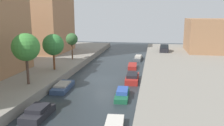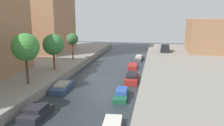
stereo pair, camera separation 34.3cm
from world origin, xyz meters
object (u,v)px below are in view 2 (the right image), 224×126
parked_car (165,48)px  moored_boat_left_2 (62,86)px  moored_boat_right_2 (121,94)px  street_tree_3 (72,39)px  moored_boat_left_1 (36,112)px  moored_boat_right_3 (132,78)px  moored_boat_right_5 (139,58)px  moored_boat_right_4 (133,66)px  low_block_right (214,35)px  street_tree_2 (53,45)px  street_tree_1 (25,47)px

parked_car → moored_boat_left_2: 27.31m
parked_car → moored_boat_right_2: parked_car is taller
street_tree_3 → parked_car: 19.60m
moored_boat_left_1 → moored_boat_right_3: (6.94, 12.28, 0.04)m
moored_boat_right_2 → moored_boat_right_5: bearing=89.1°
moored_boat_left_1 → moored_boat_left_2: (-0.72, 7.59, -0.09)m
street_tree_3 → moored_boat_right_4: bearing=-3.2°
low_block_right → moored_boat_right_2: (-14.80, -27.41, -3.95)m
moored_boat_right_2 → moored_boat_right_3: 6.22m
moored_boat_right_5 → moored_boat_right_3: bearing=-89.4°
street_tree_2 → moored_boat_left_1: bearing=-72.8°
street_tree_2 → moored_boat_right_5: 18.27m
moored_boat_left_1 → moored_boat_right_3: size_ratio=0.81×
street_tree_2 → moored_boat_left_2: street_tree_2 is taller
moored_boat_right_3 → street_tree_3: bearing=143.0°
parked_car → street_tree_3: bearing=-144.3°
parked_car → moored_boat_left_1: parked_car is taller
street_tree_2 → moored_boat_right_3: street_tree_2 is taller
moored_boat_right_2 → moored_boat_right_3: (0.50, 6.20, 0.09)m
moored_boat_right_4 → parked_car: bearing=65.4°
street_tree_1 → moored_boat_left_2: (3.30, 1.77, -4.78)m
moored_boat_left_1 → street_tree_2: bearing=107.2°
moored_boat_left_2 → street_tree_2: bearing=121.6°
street_tree_1 → street_tree_2: 7.16m
street_tree_3 → moored_boat_right_3: (10.96, -8.26, -3.97)m
parked_car → moored_boat_right_3: (-4.80, -19.58, -1.22)m
moored_boat_left_1 → moored_boat_right_2: moored_boat_left_1 is taller
street_tree_3 → low_block_right: bearing=27.2°
moored_boat_right_3 → moored_boat_right_5: bearing=90.6°
moored_boat_left_2 → moored_boat_right_3: (7.66, 4.68, 0.12)m
street_tree_2 → street_tree_1: bearing=-90.0°
street_tree_1 → moored_boat_left_2: 6.07m
street_tree_3 → moored_boat_left_1: size_ratio=1.24×
street_tree_3 → moored_boat_left_2: 13.97m
moored_boat_left_1 → moored_boat_right_4: moored_boat_left_1 is taller
street_tree_1 → moored_boat_left_2: bearing=28.2°
street_tree_1 → street_tree_3: 14.73m
moored_boat_left_2 → moored_boat_right_5: bearing=68.9°
parked_car → moored_boat_left_2: size_ratio=0.96×
street_tree_2 → moored_boat_left_1: (4.02, -12.95, -4.05)m
moored_boat_right_5 → street_tree_1: bearing=-116.9°
moored_boat_left_1 → moored_boat_right_3: bearing=60.5°
moored_boat_right_2 → moored_boat_right_5: (0.35, 21.02, -0.00)m
street_tree_3 → moored_boat_left_1: 21.30m
low_block_right → street_tree_2: 32.55m
street_tree_3 → street_tree_1: bearing=-90.0°
moored_boat_left_1 → moored_boat_right_5: 27.94m
moored_boat_left_1 → moored_boat_right_4: size_ratio=1.01×
moored_boat_left_1 → moored_boat_right_5: size_ratio=0.86×
street_tree_3 → moored_boat_right_3: 14.28m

